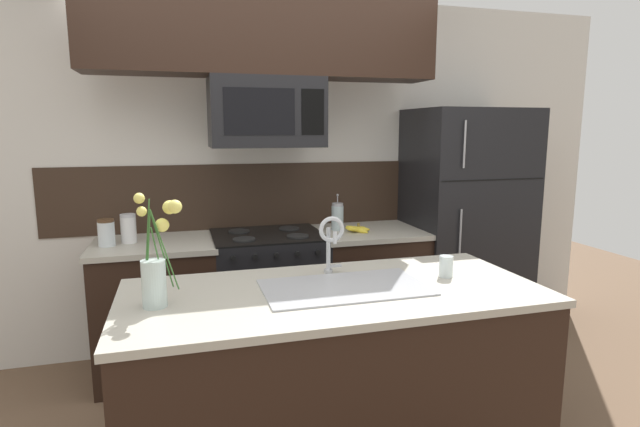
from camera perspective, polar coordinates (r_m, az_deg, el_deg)
rear_partition at (r=3.87m, az=-2.68°, el=4.53°), size 5.20×0.10×2.60m
splash_band at (r=3.77m, az=-6.91°, el=2.04°), size 3.02×0.01×0.48m
back_counter_left at (r=3.58m, az=-18.11°, el=-10.25°), size 0.79×0.65×0.91m
back_counter_right at (r=3.81m, az=5.49°, el=-8.55°), size 0.78×0.65×0.91m
stove_range at (r=3.62m, az=-5.87°, el=-9.49°), size 0.76×0.64×0.93m
microwave at (r=3.40m, az=-6.18°, el=11.38°), size 0.74×0.40×0.45m
upper_cabinet_band at (r=3.43m, az=-6.33°, el=20.23°), size 2.26×0.34×0.60m
refrigerator at (r=4.08m, az=16.06°, el=-1.31°), size 0.86×0.74×1.79m
storage_jar_tall at (r=3.43m, az=-23.23°, el=-2.03°), size 0.10×0.10×0.17m
storage_jar_medium at (r=3.48m, az=-21.05°, el=-1.61°), size 0.10×0.10×0.19m
banana_bunch at (r=3.60m, az=4.41°, el=-1.78°), size 0.19×0.15×0.08m
french_press at (r=3.66m, az=2.01°, el=-0.35°), size 0.09×0.09×0.27m
island_counter at (r=2.52m, az=1.57°, el=-18.48°), size 1.93×0.87×0.91m
kitchen_sink at (r=2.38m, az=2.79°, el=-10.09°), size 0.76×0.44×0.16m
sink_faucet at (r=2.50m, az=1.26°, el=-2.72°), size 0.14×0.14×0.31m
drinking_glass at (r=2.59m, az=14.21°, el=-5.88°), size 0.07×0.07×0.11m
flower_vase at (r=2.19m, az=-18.22°, el=-6.12°), size 0.19×0.12×0.48m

